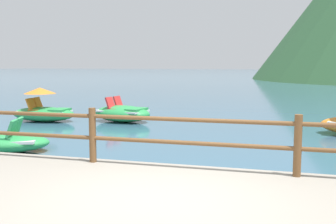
% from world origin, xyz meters
% --- Properties ---
extents(ground_plane, '(200.00, 200.00, 0.00)m').
position_xyz_m(ground_plane, '(0.00, 40.00, 0.00)').
color(ground_plane, '#38607A').
extents(dock_railing, '(23.92, 0.12, 0.95)m').
position_xyz_m(dock_railing, '(-0.00, 1.55, 0.97)').
color(dock_railing, brown).
rests_on(dock_railing, promenade_dock).
extents(pedal_boat_4, '(2.44, 1.32, 1.23)m').
position_xyz_m(pedal_boat_4, '(-7.01, 8.33, 0.40)').
color(pedal_boat_4, green).
rests_on(pedal_boat_4, ground).
extents(pedal_boat_6, '(2.57, 1.85, 0.81)m').
position_xyz_m(pedal_boat_6, '(-5.02, 3.34, 0.24)').
color(pedal_boat_6, green).
rests_on(pedal_boat_6, ground).
extents(pedal_boat_7, '(2.37, 1.64, 0.91)m').
position_xyz_m(pedal_boat_7, '(-4.17, 8.98, 0.31)').
color(pedal_boat_7, green).
rests_on(pedal_boat_7, ground).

